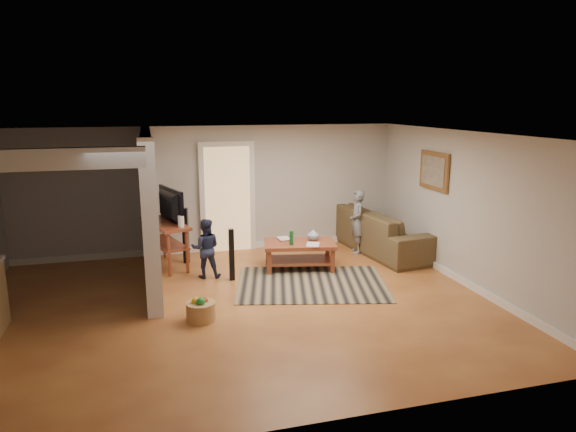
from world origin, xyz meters
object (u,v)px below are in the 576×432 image
object	(u,v)px
speaker_left	(232,255)
speaker_right	(186,236)
sofa	(380,249)
coffee_table	(300,248)
tv_console	(166,226)
toddler	(207,277)
child	(356,252)
toy_basket	(201,310)

from	to	relation	value
speaker_left	speaker_right	distance (m)	1.35
sofa	speaker_left	xyz separation A→B (m)	(-3.22, -1.05, 0.44)
sofa	coffee_table	size ratio (longest dim) A/B	2.08
coffee_table	tv_console	size ratio (longest dim) A/B	0.98
tv_console	toddler	bearing A→B (deg)	-70.19
tv_console	child	xyz separation A→B (m)	(3.67, -0.10, -0.75)
tv_console	speaker_right	xyz separation A→B (m)	(0.34, 0.12, -0.23)
sofa	toddler	distance (m)	3.71
sofa	coffee_table	xyz separation A→B (m)	(-1.93, -0.76, 0.38)
sofa	coffee_table	bearing A→B (deg)	104.34
tv_console	toy_basket	size ratio (longest dim) A/B	3.51
toy_basket	toddler	xyz separation A→B (m)	(0.28, 1.79, -0.15)
tv_console	toddler	world-z (taller)	tv_console
speaker_right	toy_basket	size ratio (longest dim) A/B	2.61
toy_basket	speaker_left	bearing A→B (deg)	66.02
speaker_right	child	distance (m)	3.38
coffee_table	speaker_left	distance (m)	1.32
tv_console	speaker_left	bearing A→B (deg)	-63.99
sofa	toddler	bearing A→B (deg)	95.11
speaker_left	child	world-z (taller)	speaker_left
speaker_left	speaker_right	xyz separation A→B (m)	(-0.67, 1.17, 0.08)
speaker_right	toy_basket	world-z (taller)	speaker_right
speaker_right	toddler	distance (m)	1.08
speaker_right	speaker_left	bearing A→B (deg)	-43.80
toy_basket	toddler	distance (m)	1.81
sofa	coffee_table	distance (m)	2.11
coffee_table	child	bearing A→B (deg)	25.79
coffee_table	speaker_right	world-z (taller)	speaker_right
child	toddler	bearing A→B (deg)	-67.10
coffee_table	tv_console	xyz separation A→B (m)	(-2.30, 0.76, 0.37)
speaker_right	toy_basket	xyz separation A→B (m)	(-0.01, -2.69, -0.37)
sofa	speaker_left	world-z (taller)	speaker_left
sofa	tv_console	xyz separation A→B (m)	(-4.23, -0.00, 0.75)
coffee_table	toy_basket	world-z (taller)	coffee_table
speaker_right	tv_console	bearing A→B (deg)	-143.86
tv_console	speaker_left	xyz separation A→B (m)	(1.01, -1.04, -0.31)
tv_console	toy_basket	bearing A→B (deg)	-100.72
coffee_table	speaker_left	size ratio (longest dim) A/B	1.55
coffee_table	speaker_right	size ratio (longest dim) A/B	1.32
child	toddler	size ratio (longest dim) A/B	1.23
sofa	speaker_right	size ratio (longest dim) A/B	2.74
tv_console	child	bearing A→B (deg)	-19.61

